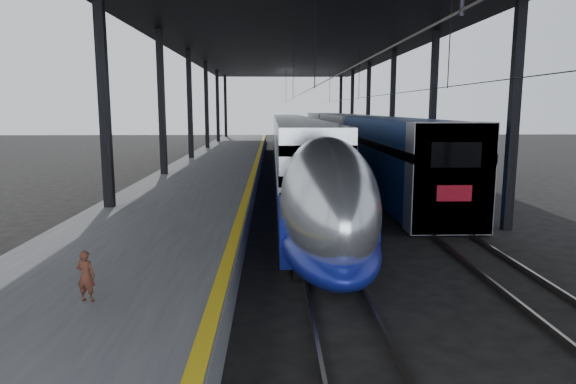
{
  "coord_description": "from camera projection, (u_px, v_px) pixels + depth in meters",
  "views": [
    {
      "loc": [
        0.41,
        -14.42,
        4.68
      ],
      "look_at": [
        0.92,
        2.1,
        2.0
      ],
      "focal_mm": 32.0,
      "sensor_mm": 36.0,
      "label": 1
    }
  ],
  "objects": [
    {
      "name": "canopy",
      "position": [
        295.0,
        40.0,
        33.3
      ],
      "size": [
        18.0,
        75.0,
        9.47
      ],
      "color": "black",
      "rests_on": "ground"
    },
    {
      "name": "yellow_strip",
      "position": [
        256.0,
        164.0,
        34.52
      ],
      "size": [
        0.3,
        80.0,
        0.01
      ],
      "primitive_type": "cube",
      "color": "gold",
      "rests_on": "platform"
    },
    {
      "name": "ground",
      "position": [
        259.0,
        271.0,
        14.97
      ],
      "size": [
        160.0,
        160.0,
        0.0
      ],
      "primitive_type": "plane",
      "color": "black",
      "rests_on": "ground"
    },
    {
      "name": "child",
      "position": [
        86.0,
        276.0,
        9.87
      ],
      "size": [
        0.41,
        0.31,
        1.02
      ],
      "primitive_type": "imported",
      "rotation": [
        0.0,
        0.0,
        2.95
      ],
      "color": "#4B2519",
      "rests_on": "platform"
    },
    {
      "name": "tgv_train",
      "position": [
        292.0,
        143.0,
        42.12
      ],
      "size": [
        2.82,
        65.2,
        4.04
      ],
      "color": "#B7BABF",
      "rests_on": "ground"
    },
    {
      "name": "second_train",
      "position": [
        347.0,
        138.0,
        45.47
      ],
      "size": [
        3.05,
        56.05,
        4.21
      ],
      "color": "navy",
      "rests_on": "ground"
    },
    {
      "name": "platform",
      "position": [
        214.0,
        172.0,
        34.51
      ],
      "size": [
        6.0,
        80.0,
        1.0
      ],
      "primitive_type": "cube",
      "color": "#4C4C4F",
      "rests_on": "ground"
    },
    {
      "name": "rails",
      "position": [
        333.0,
        177.0,
        34.82
      ],
      "size": [
        6.52,
        80.0,
        0.16
      ],
      "color": "slate",
      "rests_on": "ground"
    }
  ]
}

